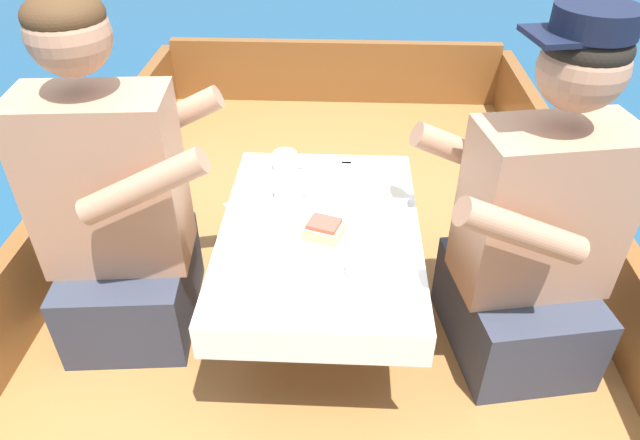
% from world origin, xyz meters
% --- Properties ---
extents(ground_plane, '(60.00, 60.00, 0.00)m').
position_xyz_m(ground_plane, '(0.00, 0.00, 0.00)').
color(ground_plane, navy).
extents(boat_deck, '(1.91, 3.72, 0.31)m').
position_xyz_m(boat_deck, '(0.00, 0.00, 0.15)').
color(boat_deck, '#9E6B38').
rests_on(boat_deck, ground_plane).
extents(gunwale_port, '(0.06, 3.72, 0.29)m').
position_xyz_m(gunwale_port, '(-0.93, 0.00, 0.46)').
color(gunwale_port, brown).
rests_on(gunwale_port, boat_deck).
extents(gunwale_starboard, '(0.06, 3.72, 0.29)m').
position_xyz_m(gunwale_starboard, '(0.93, 0.00, 0.46)').
color(gunwale_starboard, brown).
rests_on(gunwale_starboard, boat_deck).
extents(bow_coaming, '(1.79, 0.06, 0.34)m').
position_xyz_m(bow_coaming, '(0.00, 1.83, 0.48)').
color(bow_coaming, brown).
rests_on(bow_coaming, boat_deck).
extents(cockpit_table, '(0.57, 0.83, 0.38)m').
position_xyz_m(cockpit_table, '(0.00, 0.10, 0.65)').
color(cockpit_table, '#B2B2B7').
rests_on(cockpit_table, boat_deck).
extents(person_port, '(0.55, 0.48, 1.03)m').
position_xyz_m(person_port, '(-0.58, 0.09, 0.72)').
color(person_port, '#333847').
rests_on(person_port, boat_deck).
extents(person_starboard, '(0.57, 0.52, 1.02)m').
position_xyz_m(person_starboard, '(0.58, 0.04, 0.72)').
color(person_starboard, '#333847').
rests_on(person_starboard, boat_deck).
extents(plate_sandwich, '(0.22, 0.22, 0.01)m').
position_xyz_m(plate_sandwich, '(0.01, 0.04, 0.70)').
color(plate_sandwich, white).
rests_on(plate_sandwich, cockpit_table).
extents(plate_bread, '(0.19, 0.19, 0.01)m').
position_xyz_m(plate_bread, '(0.05, 0.31, 0.70)').
color(plate_bread, white).
rests_on(plate_bread, cockpit_table).
extents(sandwich, '(0.12, 0.11, 0.05)m').
position_xyz_m(sandwich, '(0.01, 0.04, 0.73)').
color(sandwich, tan).
rests_on(sandwich, plate_sandwich).
extents(bowl_port_near, '(0.12, 0.12, 0.04)m').
position_xyz_m(bowl_port_near, '(0.20, 0.20, 0.72)').
color(bowl_port_near, white).
rests_on(bowl_port_near, cockpit_table).
extents(bowl_starboard_near, '(0.12, 0.12, 0.04)m').
position_xyz_m(bowl_starboard_near, '(-0.08, -0.12, 0.72)').
color(bowl_starboard_near, white).
rests_on(bowl_starboard_near, cockpit_table).
extents(bowl_center_far, '(0.12, 0.12, 0.04)m').
position_xyz_m(bowl_center_far, '(0.20, 0.06, 0.72)').
color(bowl_center_far, white).
rests_on(bowl_center_far, cockpit_table).
extents(coffee_cup_port, '(0.11, 0.08, 0.05)m').
position_xyz_m(coffee_cup_port, '(-0.11, 0.24, 0.72)').
color(coffee_cup_port, white).
rests_on(coffee_cup_port, cockpit_table).
extents(coffee_cup_starboard, '(0.11, 0.08, 0.06)m').
position_xyz_m(coffee_cup_starboard, '(-0.13, 0.40, 0.73)').
color(coffee_cup_starboard, white).
rests_on(coffee_cup_starboard, cockpit_table).
extents(tin_can, '(0.07, 0.07, 0.05)m').
position_xyz_m(tin_can, '(0.11, -0.11, 0.72)').
color(tin_can, silver).
rests_on(tin_can, cockpit_table).
extents(utensil_spoon_center, '(0.13, 0.13, 0.01)m').
position_xyz_m(utensil_spoon_center, '(0.15, -0.16, 0.70)').
color(utensil_spoon_center, silver).
rests_on(utensil_spoon_center, cockpit_table).
extents(utensil_knife_starboard, '(0.16, 0.09, 0.00)m').
position_xyz_m(utensil_knife_starboard, '(-0.22, 0.22, 0.70)').
color(utensil_knife_starboard, silver).
rests_on(utensil_knife_starboard, cockpit_table).
extents(utensil_fork_starboard, '(0.17, 0.02, 0.00)m').
position_xyz_m(utensil_fork_starboard, '(0.12, 0.45, 0.70)').
color(utensil_fork_starboard, silver).
rests_on(utensil_fork_starboard, cockpit_table).
extents(utensil_spoon_starboard, '(0.11, 0.14, 0.01)m').
position_xyz_m(utensil_spoon_starboard, '(-0.07, -0.18, 0.70)').
color(utensil_spoon_starboard, silver).
rests_on(utensil_spoon_starboard, cockpit_table).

